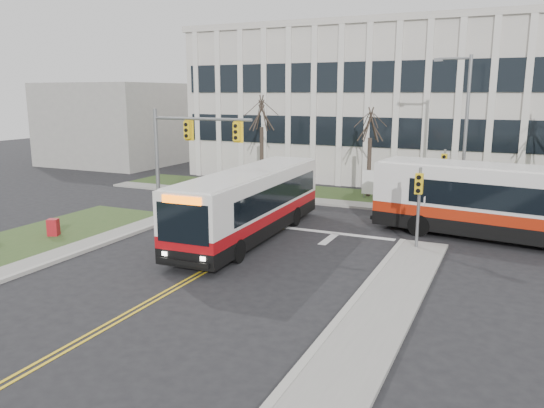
{
  "coord_description": "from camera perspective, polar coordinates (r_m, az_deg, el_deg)",
  "views": [
    {
      "loc": [
        10.99,
        -16.98,
        7.03
      ],
      "look_at": [
        0.92,
        4.83,
        2.0
      ],
      "focal_mm": 35.0,
      "sensor_mm": 36.0,
      "label": 1
    }
  ],
  "objects": [
    {
      "name": "sidewalk_cross",
      "position": [
        33.46,
        13.93,
        -0.53
      ],
      "size": [
        44.0,
        1.6,
        0.14
      ],
      "primitive_type": "cube",
      "color": "#9E9B93",
      "rests_on": "ground"
    },
    {
      "name": "bus_main",
      "position": [
        26.08,
        -2.34,
        -0.11
      ],
      "size": [
        3.09,
        12.39,
        3.28
      ],
      "primitive_type": null,
      "rotation": [
        0.0,
        0.0,
        0.03
      ],
      "color": "silver",
      "rests_on": "ground"
    },
    {
      "name": "signal_pole_far",
      "position": [
        32.91,
        17.97,
        3.34
      ],
      "size": [
        0.34,
        0.39,
        3.8
      ],
      "color": "slate",
      "rests_on": "ground"
    },
    {
      "name": "tree_left",
      "position": [
        38.91,
        -1.13,
        9.59
      ],
      "size": [
        1.8,
        1.8,
        7.7
      ],
      "color": "#42352B",
      "rests_on": "ground"
    },
    {
      "name": "tree_mid",
      "position": [
        36.37,
        10.55,
        8.25
      ],
      "size": [
        1.8,
        1.8,
        6.82
      ],
      "color": "#42352B",
      "rests_on": "ground"
    },
    {
      "name": "office_building",
      "position": [
        47.37,
        17.81,
        10.03
      ],
      "size": [
        40.0,
        16.0,
        12.0
      ],
      "primitive_type": "cube",
      "color": "beige",
      "rests_on": "ground"
    },
    {
      "name": "building_annex",
      "position": [
        56.78,
        -16.07,
        8.31
      ],
      "size": [
        12.0,
        12.0,
        8.0
      ],
      "primitive_type": "cube",
      "color": "#9E9B93",
      "rests_on": "ground"
    },
    {
      "name": "sidewalk_east",
      "position": [
        14.28,
        7.82,
        -17.45
      ],
      "size": [
        2.0,
        26.0,
        0.14
      ],
      "primitive_type": "cube",
      "color": "#9E9B93",
      "rests_on": "ground"
    },
    {
      "name": "signal_pole_near",
      "position": [
        24.59,
        15.5,
        0.78
      ],
      "size": [
        0.34,
        0.39,
        3.8
      ],
      "color": "slate",
      "rests_on": "ground"
    },
    {
      "name": "ground",
      "position": [
        21.41,
        -7.74,
        -7.46
      ],
      "size": [
        120.0,
        120.0,
        0.0
      ],
      "primitive_type": "plane",
      "color": "black",
      "rests_on": "ground"
    },
    {
      "name": "directory_sign",
      "position": [
        35.99,
        10.82,
        2.24
      ],
      "size": [
        1.5,
        0.12,
        2.0
      ],
      "color": "slate",
      "rests_on": "ground"
    },
    {
      "name": "newspaper_box_red",
      "position": [
        28.39,
        -22.46,
        -2.44
      ],
      "size": [
        0.64,
        0.62,
        0.95
      ],
      "primitive_type": "cube",
      "rotation": [
        0.0,
        0.0,
        0.43
      ],
      "color": "#A3151C",
      "rests_on": "ground"
    },
    {
      "name": "mast_arm_signal",
      "position": [
        29.43,
        -9.75,
        6.25
      ],
      "size": [
        6.11,
        0.38,
        6.2
      ],
      "color": "slate",
      "rests_on": "ground"
    },
    {
      "name": "streetlight",
      "position": [
        33.36,
        19.87,
        7.98
      ],
      "size": [
        2.15,
        0.25,
        9.2
      ],
      "color": "slate",
      "rests_on": "ground"
    },
    {
      "name": "building_lawn",
      "position": [
        36.16,
        14.79,
        0.32
      ],
      "size": [
        44.0,
        5.0,
        0.12
      ],
      "primitive_type": "cube",
      "color": "#334D21",
      "rests_on": "ground"
    },
    {
      "name": "bus_cross",
      "position": [
        27.66,
        24.91,
        -0.22
      ],
      "size": [
        13.66,
        4.73,
        3.57
      ],
      "primitive_type": null,
      "rotation": [
        0.0,
        0.0,
        -1.71
      ],
      "color": "silver",
      "rests_on": "ground"
    }
  ]
}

